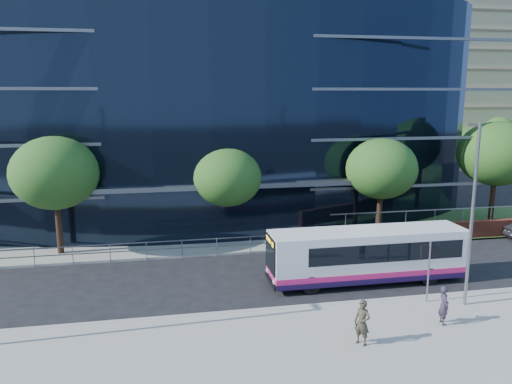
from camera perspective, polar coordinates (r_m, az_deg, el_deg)
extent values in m
plane|color=black|center=(23.86, 7.27, -11.94)|extent=(200.00, 200.00, 0.00)
cube|color=gray|center=(19.62, 12.01, -17.25)|extent=(80.00, 8.00, 0.15)
cube|color=gray|center=(22.97, 8.07, -12.70)|extent=(80.00, 0.25, 0.16)
cube|color=gold|center=(23.17, 7.90, -12.67)|extent=(80.00, 0.08, 0.01)
cube|color=gold|center=(23.30, 7.78, -12.53)|extent=(80.00, 0.08, 0.01)
cube|color=gray|center=(33.15, -8.73, -5.19)|extent=(50.00, 8.00, 0.10)
cube|color=black|center=(44.92, -7.13, 9.44)|extent=(38.00, 16.00, 16.00)
cube|color=#595E66|center=(30.97, -5.12, 0.68)|extent=(22.00, 1.20, 0.30)
cube|color=slate|center=(29.04, -12.44, -5.65)|extent=(24.00, 0.05, 0.05)
cube|color=slate|center=(29.17, -12.40, -6.49)|extent=(24.00, 0.05, 0.05)
cylinder|color=slate|center=(29.18, -12.40, -6.59)|extent=(0.04, 0.04, 1.10)
cube|color=#2D511E|center=(86.45, 16.07, 5.94)|extent=(60.00, 42.00, 4.00)
cube|color=tan|center=(88.26, 16.02, 15.81)|extent=(50.00, 12.00, 26.00)
cylinder|color=slate|center=(23.71, 19.11, -8.63)|extent=(0.08, 0.08, 2.80)
cube|color=black|center=(23.43, 19.24, -6.42)|extent=(0.85, 0.06, 0.60)
cylinder|color=black|center=(31.36, -21.58, -3.78)|extent=(0.36, 0.36, 3.30)
ellipsoid|color=#134317|center=(30.73, -22.01, 2.04)|extent=(4.95, 4.95, 4.21)
cylinder|color=black|center=(31.58, -3.25, -3.31)|extent=(0.36, 0.36, 2.86)
ellipsoid|color=#134317|center=(30.99, -3.30, 1.70)|extent=(4.29, 4.29, 3.65)
cylinder|color=black|center=(33.85, 13.91, -2.44)|extent=(0.36, 0.36, 3.08)
ellipsoid|color=#134317|center=(33.28, 14.16, 2.60)|extent=(4.62, 4.62, 3.93)
cylinder|color=black|center=(39.19, 25.35, -1.03)|extent=(0.36, 0.36, 3.52)
ellipsoid|color=#134317|center=(38.67, 25.78, 3.96)|extent=(5.28, 5.28, 4.49)
cylinder|color=black|center=(68.70, 16.08, 4.28)|extent=(0.36, 0.36, 3.08)
ellipsoid|color=#134317|center=(68.42, 16.22, 6.79)|extent=(4.62, 4.62, 3.93)
cylinder|color=black|center=(78.85, 25.87, 4.36)|extent=(0.36, 0.36, 2.86)
ellipsoid|color=#134317|center=(78.61, 26.05, 6.38)|extent=(4.29, 4.29, 3.65)
cylinder|color=slate|center=(23.29, 23.46, -2.62)|extent=(0.14, 0.14, 8.00)
cube|color=slate|center=(23.02, 23.73, 7.05)|extent=(0.15, 0.70, 0.12)
cube|color=silver|center=(25.70, 12.62, -6.84)|extent=(9.86, 2.25, 2.38)
cube|color=#1E0E3C|center=(26.04, 12.52, -9.04)|extent=(9.88, 2.30, 0.27)
cube|color=#D11E69|center=(25.95, 12.54, -8.48)|extent=(9.88, 2.30, 0.27)
cube|color=black|center=(25.81, 13.75, -6.03)|extent=(7.89, 2.30, 0.90)
cube|color=black|center=(24.17, 1.68, -7.45)|extent=(0.08, 1.93, 1.39)
cube|color=black|center=(23.91, 1.67, -5.58)|extent=(0.10, 1.84, 0.36)
cube|color=yellow|center=(24.11, 1.46, -5.43)|extent=(0.04, 0.99, 0.20)
cube|color=black|center=(24.58, 1.67, -10.12)|extent=(0.10, 2.15, 0.22)
cylinder|color=black|center=(24.09, 6.29, -10.53)|extent=(0.90, 0.27, 0.90)
cylinder|color=black|center=(26.45, 19.18, -9.09)|extent=(0.90, 0.27, 0.90)
imported|color=#2B2233|center=(21.99, 20.67, -11.99)|extent=(0.46, 0.63, 1.61)
imported|color=#353025|center=(19.48, 12.04, -14.38)|extent=(0.72, 0.75, 1.73)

